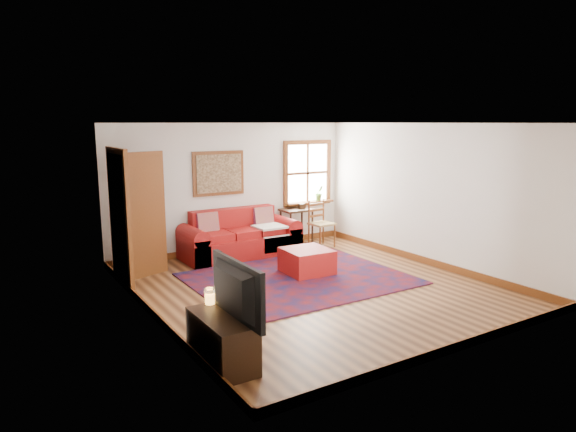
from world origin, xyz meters
TOP-DOWN VIEW (x-y plane):
  - ground at (0.00, 0.00)m, footprint 5.50×5.50m
  - room_envelope at (0.00, 0.02)m, footprint 5.04×5.54m
  - window at (1.78, 2.70)m, footprint 1.18×0.20m
  - doorway at (-2.21, 1.78)m, footprint 0.89×1.08m
  - framed_artwork at (-0.30, 2.71)m, footprint 1.05×0.07m
  - persian_rug at (0.04, 0.43)m, footprint 3.34×2.67m
  - red_leather_sofa at (-0.08, 2.32)m, footprint 2.24×0.92m
  - red_ottoman at (0.33, 0.63)m, footprint 0.77×0.77m
  - side_table at (1.31, 2.46)m, footprint 0.63×0.47m
  - ladder_back_chair at (1.65, 2.10)m, footprint 0.47×0.45m
  - media_cabinet at (-2.27, -1.63)m, footprint 0.43×0.95m
  - television at (-2.25, -1.75)m, footprint 0.14×1.07m
  - candle_hurricane at (-2.22, -1.22)m, footprint 0.12×0.12m

SIDE VIEW (x-z plane):
  - ground at x=0.00m, z-range 0.00..0.00m
  - persian_rug at x=0.04m, z-range 0.00..0.02m
  - red_ottoman at x=0.33m, z-range 0.00..0.42m
  - media_cabinet at x=-2.27m, z-range 0.00..0.52m
  - red_leather_sofa at x=-0.08m, z-range -0.15..0.73m
  - ladder_back_chair at x=1.65m, z-range 0.04..0.99m
  - candle_hurricane at x=-2.22m, z-range 0.52..0.70m
  - side_table at x=1.31m, z-range 0.25..1.01m
  - television at x=-2.25m, z-range 0.52..1.14m
  - doorway at x=-2.21m, z-range 0.00..2.14m
  - window at x=1.78m, z-range 0.62..2.00m
  - framed_artwork at x=-0.30m, z-range 1.13..1.98m
  - room_envelope at x=0.00m, z-range 0.39..2.91m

